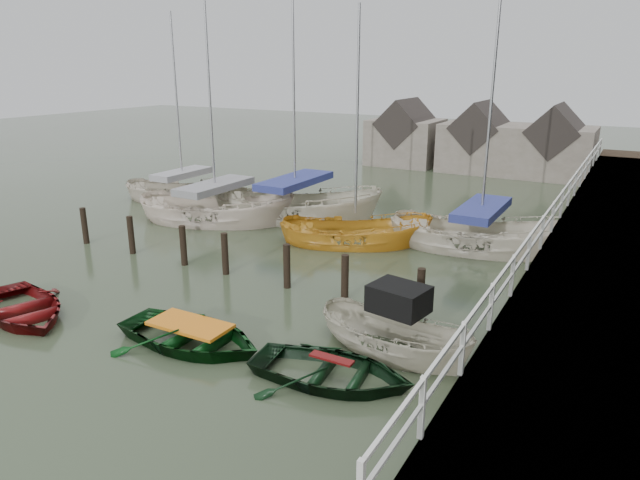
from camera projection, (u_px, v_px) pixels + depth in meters
The scene contains 13 objects.
ground at pixel (192, 315), 15.74m from camera, with size 120.00×120.00×0.00m, color #2B3421.
pier at pixel (603, 246), 19.36m from camera, with size 3.04×32.00×2.70m.
mooring_pilings at pixel (227, 260), 18.61m from camera, with size 13.72×0.22×1.80m.
far_sheds at pixel (477, 141), 36.38m from camera, with size 14.00×4.08×4.39m.
rowboat_red at pixel (24, 317), 15.63m from camera, with size 2.73×3.83×0.79m, color #5E0D0E.
rowboat_green at pixel (192, 345), 14.04m from camera, with size 2.81×3.93×0.81m, color #08330F.
rowboat_dkgreen at pixel (332, 381), 12.46m from camera, with size 2.61×3.66×0.76m, color black.
motorboat at pixel (394, 349), 13.66m from camera, with size 4.31×2.22×2.45m.
sailboat_a at pixel (217, 221), 24.84m from camera, with size 7.48×4.75×11.68m.
sailboat_b at pixel (296, 218), 25.26m from camera, with size 8.15×4.84×12.28m.
sailboat_c at pixel (355, 244), 21.87m from camera, with size 6.18×4.38×9.73m.
sailboat_d at pixel (479, 248), 21.21m from camera, with size 7.07×3.54×12.16m.
sailboat_e at pixel (184, 199), 28.73m from camera, with size 6.36×4.39×10.08m.
Camera 1 is at (10.19, -10.78, 6.66)m, focal length 32.00 mm.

